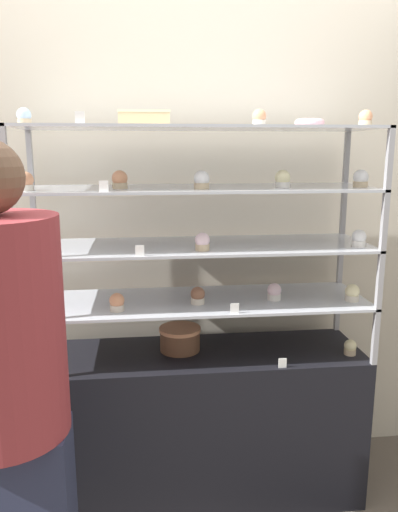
% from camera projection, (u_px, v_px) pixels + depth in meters
% --- Properties ---
extents(ground_plane, '(20.00, 20.00, 0.00)m').
position_uv_depth(ground_plane, '(199.00, 490.00, 2.52)').
color(ground_plane, brown).
extents(back_wall, '(8.00, 0.05, 2.60)m').
position_uv_depth(back_wall, '(191.00, 225.00, 2.61)').
color(back_wall, beige).
rests_on(back_wall, ground_plane).
extents(display_base, '(1.55, 0.46, 0.74)m').
position_uv_depth(display_base, '(199.00, 423.00, 2.44)').
color(display_base, black).
rests_on(display_base, ground_plane).
extents(display_riser_lower, '(1.55, 0.46, 0.26)m').
position_uv_depth(display_riser_lower, '(199.00, 303.00, 2.31)').
color(display_riser_lower, '#99999E').
rests_on(display_riser_lower, display_base).
extents(display_riser_middle, '(1.55, 0.46, 0.26)m').
position_uv_depth(display_riser_middle, '(199.00, 248.00, 2.26)').
color(display_riser_middle, '#99999E').
rests_on(display_riser_middle, display_riser_lower).
extents(display_riser_upper, '(1.55, 0.46, 0.26)m').
position_uv_depth(display_riser_upper, '(199.00, 190.00, 2.20)').
color(display_riser_upper, '#99999E').
rests_on(display_riser_upper, display_riser_middle).
extents(display_riser_top, '(1.55, 0.46, 0.26)m').
position_uv_depth(display_riser_top, '(199.00, 130.00, 2.15)').
color(display_riser_top, '#99999E').
rests_on(display_riser_top, display_riser_upper).
extents(layer_cake_centerpiece, '(0.20, 0.20, 0.11)m').
position_uv_depth(layer_cake_centerpiece, '(180.00, 339.00, 2.38)').
color(layer_cake_centerpiece, brown).
rests_on(layer_cake_centerpiece, display_base).
extents(sheet_cake_frosted, '(0.21, 0.14, 0.06)m').
position_uv_depth(sheet_cake_frosted, '(144.00, 118.00, 2.08)').
color(sheet_cake_frosted, '#DBBC84').
rests_on(sheet_cake_frosted, display_riser_top).
extents(cupcake_0, '(0.06, 0.06, 0.07)m').
position_uv_depth(cupcake_0, '(39.00, 362.00, 2.17)').
color(cupcake_0, '#CCB28C').
rests_on(cupcake_0, display_base).
extents(cupcake_1, '(0.06, 0.06, 0.07)m').
position_uv_depth(cupcake_1, '(350.00, 347.00, 2.33)').
color(cupcake_1, '#CCB28C').
rests_on(cupcake_1, display_base).
extents(price_tag_0, '(0.04, 0.00, 0.04)m').
position_uv_depth(price_tag_0, '(282.00, 363.00, 2.19)').
color(price_tag_0, white).
rests_on(price_tag_0, display_base).
extents(cupcake_2, '(0.06, 0.06, 0.08)m').
position_uv_depth(cupcake_2, '(35.00, 303.00, 2.14)').
color(cupcake_2, '#CCB28C').
rests_on(cupcake_2, display_riser_lower).
extents(cupcake_3, '(0.06, 0.06, 0.08)m').
position_uv_depth(cupcake_3, '(117.00, 302.00, 2.15)').
color(cupcake_3, beige).
rests_on(cupcake_3, display_riser_lower).
extents(cupcake_4, '(0.06, 0.06, 0.08)m').
position_uv_depth(cupcake_4, '(198.00, 296.00, 2.24)').
color(cupcake_4, beige).
rests_on(cupcake_4, display_riser_lower).
extents(cupcake_5, '(0.06, 0.06, 0.08)m').
position_uv_depth(cupcake_5, '(274.00, 292.00, 2.30)').
color(cupcake_5, white).
rests_on(cupcake_5, display_riser_lower).
extents(cupcake_6, '(0.06, 0.06, 0.08)m').
position_uv_depth(cupcake_6, '(352.00, 293.00, 2.29)').
color(cupcake_6, beige).
rests_on(cupcake_6, display_riser_lower).
extents(price_tag_1, '(0.04, 0.00, 0.04)m').
position_uv_depth(price_tag_1, '(235.00, 308.00, 2.11)').
color(price_tag_1, white).
rests_on(price_tag_1, display_riser_lower).
extents(cupcake_7, '(0.06, 0.06, 0.08)m').
position_uv_depth(cupcake_7, '(33.00, 245.00, 2.05)').
color(cupcake_7, beige).
rests_on(cupcake_7, display_riser_middle).
extents(cupcake_8, '(0.06, 0.06, 0.08)m').
position_uv_depth(cupcake_8, '(201.00, 242.00, 2.12)').
color(cupcake_8, '#CCB28C').
rests_on(cupcake_8, display_riser_middle).
extents(cupcake_9, '(0.06, 0.06, 0.08)m').
position_uv_depth(cupcake_9, '(359.00, 239.00, 2.20)').
color(cupcake_9, white).
rests_on(cupcake_9, display_riser_middle).
extents(price_tag_2, '(0.04, 0.00, 0.04)m').
position_uv_depth(price_tag_2, '(140.00, 251.00, 2.02)').
color(price_tag_2, white).
rests_on(price_tag_2, display_riser_middle).
extents(cupcake_10, '(0.07, 0.07, 0.08)m').
position_uv_depth(cupcake_10, '(25.00, 182.00, 2.00)').
color(cupcake_10, beige).
rests_on(cupcake_10, display_riser_upper).
extents(cupcake_11, '(0.07, 0.07, 0.08)m').
position_uv_depth(cupcake_11, '(120.00, 180.00, 2.12)').
color(cupcake_11, '#CCB28C').
rests_on(cupcake_11, display_riser_upper).
extents(cupcake_12, '(0.07, 0.07, 0.08)m').
position_uv_depth(cupcake_12, '(203.00, 180.00, 2.10)').
color(cupcake_12, '#CCB28C').
rests_on(cupcake_12, display_riser_upper).
extents(cupcake_13, '(0.07, 0.07, 0.08)m').
position_uv_depth(cupcake_13, '(283.00, 179.00, 2.16)').
color(cupcake_13, white).
rests_on(cupcake_13, display_riser_upper).
extents(cupcake_14, '(0.07, 0.07, 0.08)m').
position_uv_depth(cupcake_14, '(361.00, 179.00, 2.20)').
color(cupcake_14, '#CCB28C').
rests_on(cupcake_14, display_riser_upper).
extents(price_tag_3, '(0.04, 0.00, 0.04)m').
position_uv_depth(price_tag_3, '(104.00, 186.00, 1.95)').
color(price_tag_3, white).
rests_on(price_tag_3, display_riser_upper).
extents(cupcake_15, '(0.06, 0.06, 0.07)m').
position_uv_depth(cupcake_15, '(24.00, 117.00, 2.02)').
color(cupcake_15, '#CCB28C').
rests_on(cupcake_15, display_riser_top).
extents(cupcake_16, '(0.06, 0.06, 0.07)m').
position_uv_depth(cupcake_16, '(259.00, 118.00, 2.09)').
color(cupcake_16, beige).
rests_on(cupcake_16, display_riser_top).
extents(cupcake_17, '(0.06, 0.06, 0.07)m').
position_uv_depth(cupcake_17, '(366.00, 119.00, 2.14)').
color(cupcake_17, '#CCB28C').
rests_on(cupcake_17, display_riser_top).
extents(price_tag_4, '(0.04, 0.00, 0.04)m').
position_uv_depth(price_tag_4, '(80.00, 117.00, 1.88)').
color(price_tag_4, white).
rests_on(price_tag_4, display_riser_top).
extents(donut_glazed, '(0.13, 0.13, 0.03)m').
position_uv_depth(donut_glazed, '(309.00, 123.00, 2.17)').
color(donut_glazed, '#EFB2BC').
rests_on(donut_glazed, display_riser_top).
extents(customer_figure, '(0.40, 0.40, 1.72)m').
position_uv_depth(customer_figure, '(4.00, 397.00, 1.58)').
color(customer_figure, '#282D47').
rests_on(customer_figure, ground_plane).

